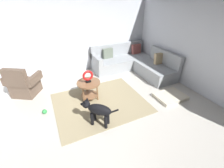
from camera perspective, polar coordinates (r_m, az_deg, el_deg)
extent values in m
cube|color=beige|center=(3.53, -2.50, -14.60)|extent=(6.00, 6.00, 0.10)
cube|color=silver|center=(5.45, -15.79, 17.79)|extent=(6.00, 0.12, 2.70)
cube|color=silver|center=(4.64, 33.48, 11.89)|extent=(0.12, 6.00, 2.70)
cube|color=tan|center=(4.03, -4.50, -6.97)|extent=(2.30, 1.90, 0.01)
cube|color=#9EA3A8|center=(5.86, 3.76, 7.98)|extent=(2.20, 0.85, 0.42)
cube|color=#9EA3A8|center=(6.00, 2.24, 13.05)|extent=(2.20, 0.14, 0.46)
cube|color=#9EA3A8|center=(5.39, 15.92, 4.74)|extent=(0.85, 1.40, 0.42)
cube|color=#9EA3A8|center=(5.46, 19.47, 9.51)|extent=(0.14, 1.40, 0.46)
cube|color=#9EA3A8|center=(5.35, -5.87, 9.33)|extent=(0.16, 0.85, 0.22)
cube|color=#994C47|center=(6.27, 9.13, 12.89)|extent=(0.39, 0.18, 0.39)
cube|color=slate|center=(5.69, -1.63, 11.42)|extent=(0.39, 0.14, 0.38)
cube|color=tan|center=(5.44, 17.49, 9.12)|extent=(0.39, 0.18, 0.39)
cube|color=brown|center=(4.91, -29.72, -1.17)|extent=(0.83, 0.83, 0.40)
cube|color=brown|center=(4.55, -32.76, 1.92)|extent=(0.58, 0.43, 0.48)
cube|color=brown|center=(4.99, -33.91, 2.14)|extent=(0.40, 0.56, 0.22)
cube|color=brown|center=(4.58, -27.12, 1.85)|extent=(0.40, 0.56, 0.22)
cylinder|color=brown|center=(3.90, -8.87, 0.44)|extent=(0.60, 0.60, 0.04)
cylinder|color=brown|center=(4.09, -8.47, -4.04)|extent=(0.45, 0.45, 0.02)
cylinder|color=brown|center=(4.22, -9.48, -1.41)|extent=(0.04, 0.04, 0.50)
cylinder|color=brown|center=(3.91, -10.69, -4.29)|extent=(0.04, 0.04, 0.50)
cylinder|color=brown|center=(4.00, -5.55, -3.03)|extent=(0.04, 0.04, 0.50)
cube|color=black|center=(3.88, -8.92, 1.02)|extent=(0.12, 0.08, 0.05)
torus|color=red|center=(3.80, -9.12, 3.16)|extent=(0.28, 0.06, 0.28)
cube|color=beige|center=(4.47, 21.10, -4.36)|extent=(0.80, 0.60, 0.09)
cylinder|color=black|center=(3.34, -7.55, -13.03)|extent=(0.07, 0.07, 0.32)
cylinder|color=black|center=(3.44, -6.57, -11.52)|extent=(0.07, 0.07, 0.32)
cylinder|color=black|center=(3.25, -2.39, -14.29)|extent=(0.07, 0.07, 0.32)
cylinder|color=black|center=(3.35, -1.55, -12.69)|extent=(0.07, 0.07, 0.32)
ellipsoid|color=black|center=(3.18, -4.73, -9.68)|extent=(0.53, 0.52, 0.24)
sphere|color=black|center=(3.24, -9.75, -7.55)|extent=(0.17, 0.17, 0.17)
ellipsoid|color=black|center=(3.28, -10.92, -7.54)|extent=(0.14, 0.13, 0.07)
cone|color=black|center=(3.14, -10.13, -6.41)|extent=(0.06, 0.06, 0.07)
cone|color=black|center=(3.20, -9.41, -5.50)|extent=(0.06, 0.06, 0.07)
cylinder|color=black|center=(3.07, 0.70, -10.29)|extent=(0.17, 0.16, 0.16)
sphere|color=green|center=(4.00, -24.15, -9.48)|extent=(0.11, 0.11, 0.11)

